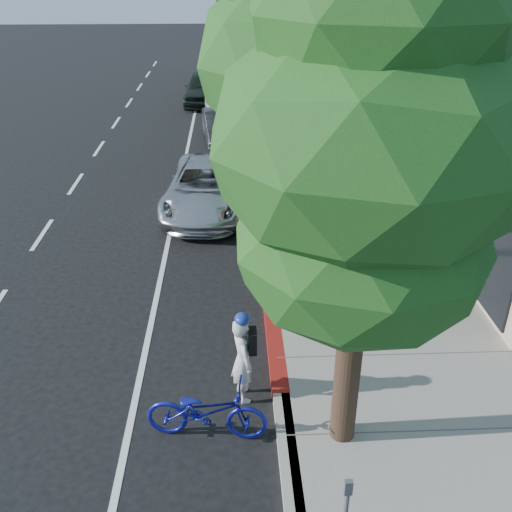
{
  "coord_description": "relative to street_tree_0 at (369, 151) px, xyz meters",
  "views": [
    {
      "loc": [
        -0.78,
        -8.73,
        7.04
      ],
      "look_at": [
        -0.32,
        1.93,
        1.35
      ],
      "focal_mm": 40.0,
      "sensor_mm": 36.0,
      "label": 1
    }
  ],
  "objects": [
    {
      "name": "ground",
      "position": [
        -0.9,
        2.0,
        -4.89
      ],
      "size": [
        120.0,
        120.0,
        0.0
      ],
      "primitive_type": "plane",
      "color": "black",
      "rests_on": "ground"
    },
    {
      "name": "sidewalk",
      "position": [
        1.4,
        10.0,
        -4.81
      ],
      "size": [
        4.6,
        56.0,
        0.15
      ],
      "primitive_type": "cube",
      "color": "gray",
      "rests_on": "ground"
    },
    {
      "name": "curb",
      "position": [
        -0.9,
        10.0,
        -4.81
      ],
      "size": [
        0.3,
        56.0,
        0.15
      ],
      "primitive_type": "cube",
      "color": "#9E998E",
      "rests_on": "ground"
    },
    {
      "name": "curb_red_segment",
      "position": [
        -0.9,
        3.0,
        -4.81
      ],
      "size": [
        0.32,
        4.0,
        0.15
      ],
      "primitive_type": "cube",
      "color": "maroon",
      "rests_on": "ground"
    },
    {
      "name": "storefront_building",
      "position": [
        8.7,
        20.0,
        -1.39
      ],
      "size": [
        10.0,
        36.0,
        7.0
      ],
      "primitive_type": "cube",
      "color": "beige",
      "rests_on": "ground"
    },
    {
      "name": "street_tree_0",
      "position": [
        0.0,
        0.0,
        0.0
      ],
      "size": [
        4.07,
        4.07,
        7.69
      ],
      "color": "black",
      "rests_on": "ground"
    },
    {
      "name": "street_tree_1",
      "position": [
        0.0,
        6.0,
        -0.03
      ],
      "size": [
        4.97,
        4.97,
        7.91
      ],
      "color": "black",
      "rests_on": "ground"
    },
    {
      "name": "street_tree_2",
      "position": [
        -0.0,
        12.0,
        -0.55
      ],
      "size": [
        4.64,
        4.64,
        7.13
      ],
      "color": "black",
      "rests_on": "ground"
    },
    {
      "name": "street_tree_3",
      "position": [
        -0.0,
        18.0,
        0.02
      ],
      "size": [
        4.49,
        4.49,
        7.84
      ],
      "color": "black",
      "rests_on": "ground"
    },
    {
      "name": "street_tree_4",
      "position": [
        -0.0,
        24.0,
        0.09
      ],
      "size": [
        4.96,
        4.96,
        8.07
      ],
      "color": "black",
      "rests_on": "ground"
    },
    {
      "name": "cyclist",
      "position": [
        -1.57,
        1.11,
        -4.06
      ],
      "size": [
        0.53,
        0.68,
        1.65
      ],
      "primitive_type": "imported",
      "rotation": [
        0.0,
        0.0,
        1.82
      ],
      "color": "silver",
      "rests_on": "ground"
    },
    {
      "name": "bicycle",
      "position": [
        -2.18,
        0.21,
        -4.37
      ],
      "size": [
        2.05,
        0.93,
        1.04
      ],
      "primitive_type": "imported",
      "rotation": [
        0.0,
        0.0,
        1.44
      ],
      "color": "#161997",
      "rests_on": "ground"
    },
    {
      "name": "silver_suv",
      "position": [
        -2.45,
        9.62,
        -4.16
      ],
      "size": [
        2.85,
        5.4,
        1.45
      ],
      "primitive_type": "imported",
      "rotation": [
        0.0,
        0.0,
        -0.09
      ],
      "color": "silver",
      "rests_on": "ground"
    },
    {
      "name": "dark_sedan",
      "position": [
        -2.06,
        16.41,
        -4.21
      ],
      "size": [
        1.9,
        4.26,
        1.36
      ],
      "primitive_type": "imported",
      "rotation": [
        0.0,
        0.0,
        0.11
      ],
      "color": "black",
      "rests_on": "ground"
    },
    {
      "name": "white_pickup",
      "position": [
        -2.07,
        23.0,
        -4.16
      ],
      "size": [
        2.39,
        5.17,
        1.46
      ],
      "primitive_type": "imported",
      "rotation": [
        0.0,
        0.0,
        0.07
      ],
      "color": "silver",
      "rests_on": "ground"
    },
    {
      "name": "dark_suv_far",
      "position": [
        -3.1,
        23.8,
        -4.09
      ],
      "size": [
        2.07,
        4.77,
        1.6
      ],
      "primitive_type": "imported",
      "rotation": [
        0.0,
        0.0,
        -0.04
      ],
      "color": "black",
      "rests_on": "ground"
    },
    {
      "name": "pedestrian",
      "position": [
        1.84,
        8.47,
        -3.8
      ],
      "size": [
        0.91,
        0.71,
        1.87
      ],
      "primitive_type": "imported",
      "rotation": [
        0.0,
        0.0,
        3.14
      ],
      "color": "black",
      "rests_on": "sidewalk"
    }
  ]
}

